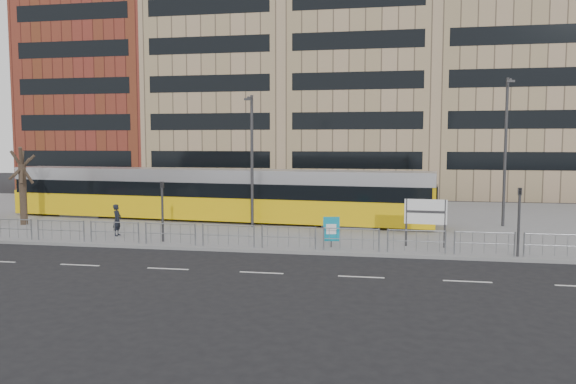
% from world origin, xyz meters
% --- Properties ---
extents(ground, '(120.00, 120.00, 0.00)m').
position_xyz_m(ground, '(0.00, 0.00, 0.00)').
color(ground, black).
rests_on(ground, ground).
extents(plaza, '(64.00, 24.00, 0.15)m').
position_xyz_m(plaza, '(0.00, 12.00, 0.07)').
color(plaza, slate).
rests_on(plaza, ground).
extents(kerb, '(64.00, 0.25, 0.17)m').
position_xyz_m(kerb, '(0.00, 0.05, 0.07)').
color(kerb, gray).
rests_on(kerb, ground).
extents(building_row, '(70.40, 18.40, 31.20)m').
position_xyz_m(building_row, '(1.55, 34.27, 12.91)').
color(building_row, maroon).
rests_on(building_row, ground).
extents(pedestrian_barrier, '(32.07, 0.07, 1.10)m').
position_xyz_m(pedestrian_barrier, '(2.00, 0.50, 0.98)').
color(pedestrian_barrier, gray).
rests_on(pedestrian_barrier, plaza).
extents(road_markings, '(62.00, 0.12, 0.01)m').
position_xyz_m(road_markings, '(1.00, -4.00, 0.01)').
color(road_markings, white).
rests_on(road_markings, ground).
extents(tram, '(28.58, 5.28, 3.35)m').
position_xyz_m(tram, '(-4.41, 9.24, 1.83)').
color(tram, '#E5B70C').
rests_on(tram, plaza).
extents(station_sign, '(2.03, 0.23, 2.34)m').
position_xyz_m(station_sign, '(8.80, 2.19, 1.77)').
color(station_sign, '#2D2D30').
rests_on(station_sign, plaza).
extents(ad_panel, '(0.79, 0.20, 1.49)m').
position_xyz_m(ad_panel, '(4.28, 1.25, 1.02)').
color(ad_panel, '#2D2D30').
rests_on(ad_panel, plaza).
extents(pedestrian, '(0.45, 0.65, 1.73)m').
position_xyz_m(pedestrian, '(-7.58, 2.50, 1.02)').
color(pedestrian, black).
rests_on(pedestrian, plaza).
extents(traffic_light_west, '(0.16, 0.20, 3.10)m').
position_xyz_m(traffic_light_west, '(-4.41, 1.25, 2.12)').
color(traffic_light_west, '#2D2D30').
rests_on(traffic_light_west, plaza).
extents(traffic_light_east, '(0.17, 0.20, 3.10)m').
position_xyz_m(traffic_light_east, '(12.75, 0.50, 2.12)').
color(traffic_light_east, '#2D2D30').
rests_on(traffic_light_east, plaza).
extents(lamp_post_west, '(0.45, 1.04, 7.88)m').
position_xyz_m(lamp_post_west, '(-1.08, 6.87, 4.46)').
color(lamp_post_west, '#2D2D30').
rests_on(lamp_post_west, plaza).
extents(lamp_post_east, '(0.45, 1.04, 8.95)m').
position_xyz_m(lamp_post_east, '(13.90, 9.94, 5.00)').
color(lamp_post_east, '#2D2D30').
rests_on(lamp_post_east, plaza).
extents(bare_tree, '(3.95, 3.95, 6.72)m').
position_xyz_m(bare_tree, '(-15.29, 5.37, 5.06)').
color(bare_tree, '#2E2319').
rests_on(bare_tree, plaza).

